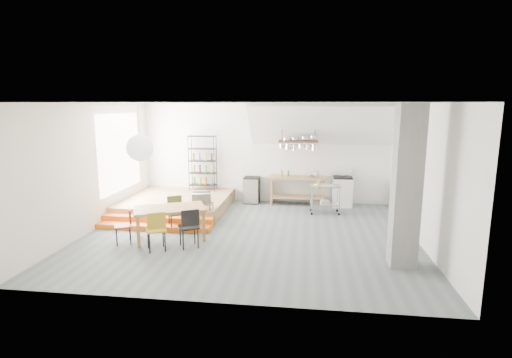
# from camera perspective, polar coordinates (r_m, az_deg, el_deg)

# --- Properties ---
(floor) EXTENTS (8.00, 8.00, 0.00)m
(floor) POSITION_cam_1_polar(r_m,az_deg,el_deg) (9.97, -1.00, -7.90)
(floor) COLOR slate
(floor) RESTS_ON ground
(wall_back) EXTENTS (8.00, 0.04, 3.20)m
(wall_back) POSITION_cam_1_polar(r_m,az_deg,el_deg) (13.02, 1.23, 3.72)
(wall_back) COLOR silver
(wall_back) RESTS_ON ground
(wall_left) EXTENTS (0.04, 7.00, 3.20)m
(wall_left) POSITION_cam_1_polar(r_m,az_deg,el_deg) (10.91, -22.31, 1.57)
(wall_left) COLOR silver
(wall_left) RESTS_ON ground
(wall_right) EXTENTS (0.04, 7.00, 3.20)m
(wall_right) POSITION_cam_1_polar(r_m,az_deg,el_deg) (9.83, 22.70, 0.62)
(wall_right) COLOR silver
(wall_right) RESTS_ON ground
(ceiling) EXTENTS (8.00, 7.00, 0.02)m
(ceiling) POSITION_cam_1_polar(r_m,az_deg,el_deg) (9.45, -1.06, 10.82)
(ceiling) COLOR white
(ceiling) RESTS_ON wall_back
(slope_ceiling) EXTENTS (4.40, 1.44, 1.32)m
(slope_ceiling) POSITION_cam_1_polar(r_m,az_deg,el_deg) (12.27, 9.40, 7.61)
(slope_ceiling) COLOR white
(slope_ceiling) RESTS_ON wall_back
(window_pane) EXTENTS (0.02, 2.50, 2.20)m
(window_pane) POSITION_cam_1_polar(r_m,az_deg,el_deg) (12.18, -18.83, 3.62)
(window_pane) COLOR white
(window_pane) RESTS_ON wall_left
(platform) EXTENTS (3.00, 3.00, 0.40)m
(platform) POSITION_cam_1_polar(r_m,az_deg,el_deg) (12.36, -11.18, -3.46)
(platform) COLOR #9C714E
(platform) RESTS_ON ground
(step_lower) EXTENTS (3.00, 0.35, 0.13)m
(step_lower) POSITION_cam_1_polar(r_m,az_deg,el_deg) (10.64, -14.50, -6.67)
(step_lower) COLOR orange
(step_lower) RESTS_ON ground
(step_upper) EXTENTS (3.00, 0.35, 0.27)m
(step_upper) POSITION_cam_1_polar(r_m,az_deg,el_deg) (10.93, -13.83, -5.81)
(step_upper) COLOR orange
(step_upper) RESTS_ON ground
(concrete_column) EXTENTS (0.50, 0.50, 3.20)m
(concrete_column) POSITION_cam_1_polar(r_m,az_deg,el_deg) (8.23, 20.69, -1.05)
(concrete_column) COLOR slate
(concrete_column) RESTS_ON ground
(kitchen_counter) EXTENTS (1.80, 0.60, 0.91)m
(kitchen_counter) POSITION_cam_1_polar(r_m,az_deg,el_deg) (12.76, 5.96, -0.91)
(kitchen_counter) COLOR #9C714E
(kitchen_counter) RESTS_ON ground
(stove) EXTENTS (0.60, 0.60, 1.18)m
(stove) POSITION_cam_1_polar(r_m,az_deg,el_deg) (12.84, 12.21, -1.69)
(stove) COLOR white
(stove) RESTS_ON ground
(pot_rack) EXTENTS (1.20, 0.50, 1.43)m
(pot_rack) POSITION_cam_1_polar(r_m,az_deg,el_deg) (12.34, 6.19, 5.03)
(pot_rack) COLOR #3A2317
(pot_rack) RESTS_ON ceiling
(wire_shelving) EXTENTS (0.88, 0.38, 1.80)m
(wire_shelving) POSITION_cam_1_polar(r_m,az_deg,el_deg) (13.13, -7.63, 2.48)
(wire_shelving) COLOR black
(wire_shelving) RESTS_ON platform
(microwave_shelf) EXTENTS (0.60, 0.40, 0.16)m
(microwave_shelf) POSITION_cam_1_polar(r_m,az_deg,el_deg) (10.80, -7.80, -3.51)
(microwave_shelf) COLOR #9C714E
(microwave_shelf) RESTS_ON platform
(paper_lantern) EXTENTS (0.60, 0.60, 0.60)m
(paper_lantern) POSITION_cam_1_polar(r_m,az_deg,el_deg) (9.36, -16.26, 4.27)
(paper_lantern) COLOR white
(paper_lantern) RESTS_ON ceiling
(dining_table) EXTENTS (1.86, 1.50, 0.77)m
(dining_table) POSITION_cam_1_polar(r_m,az_deg,el_deg) (9.66, -12.22, -4.48)
(dining_table) COLOR brown
(dining_table) RESTS_ON ground
(chair_mustard) EXTENTS (0.56, 0.56, 0.90)m
(chair_mustard) POSITION_cam_1_polar(r_m,az_deg,el_deg) (8.97, -14.07, -6.74)
(chair_mustard) COLOR #A7851C
(chair_mustard) RESTS_ON ground
(chair_black) EXTENTS (0.56, 0.56, 0.91)m
(chair_black) POSITION_cam_1_polar(r_m,az_deg,el_deg) (9.02, -9.50, -6.44)
(chair_black) COLOR black
(chair_black) RESTS_ON ground
(chair_olive) EXTENTS (0.54, 0.54, 0.86)m
(chair_olive) POSITION_cam_1_polar(r_m,az_deg,el_deg) (10.42, -11.42, -4.34)
(chair_olive) COLOR #505829
(chair_olive) RESTS_ON ground
(chair_red) EXTENTS (0.50, 0.50, 0.81)m
(chair_red) POSITION_cam_1_polar(r_m,az_deg,el_deg) (9.70, -18.12, -5.96)
(chair_red) COLOR #A62F17
(chair_red) RESTS_ON ground
(rolling_cart) EXTENTS (0.89, 0.54, 0.84)m
(rolling_cart) POSITION_cam_1_polar(r_m,az_deg,el_deg) (11.86, 9.85, -2.30)
(rolling_cart) COLOR silver
(rolling_cart) RESTS_ON ground
(mini_fridge) EXTENTS (0.50, 0.50, 0.85)m
(mini_fridge) POSITION_cam_1_polar(r_m,az_deg,el_deg) (12.97, -0.61, -1.58)
(mini_fridge) COLOR black
(mini_fridge) RESTS_ON ground
(microwave) EXTENTS (0.57, 0.46, 0.28)m
(microwave) POSITION_cam_1_polar(r_m,az_deg,el_deg) (10.77, -7.82, -2.70)
(microwave) COLOR beige
(microwave) RESTS_ON microwave_shelf
(bowl) EXTENTS (0.31, 0.31, 0.06)m
(bowl) POSITION_cam_1_polar(r_m,az_deg,el_deg) (12.65, 7.97, 0.38)
(bowl) COLOR silver
(bowl) RESTS_ON kitchen_counter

